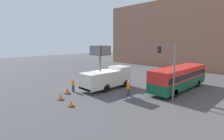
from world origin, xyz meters
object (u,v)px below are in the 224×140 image
object	(u,v)px
road_worker_directing	(128,88)
traffic_cone_far_side	(67,91)
utility_truck	(107,77)
traffic_light_pole	(168,61)
traffic_cone_near_truck	(71,104)
city_bus	(180,77)
traffic_cone_mid_road	(61,97)
road_worker_near_truck	(73,85)

from	to	relation	value
road_worker_directing	traffic_cone_far_side	bearing A→B (deg)	132.99
utility_truck	traffic_light_pole	distance (m)	8.16
utility_truck	traffic_cone_near_truck	distance (m)	7.41
city_bus	traffic_cone_mid_road	world-z (taller)	city_bus
traffic_cone_near_truck	traffic_light_pole	bearing A→B (deg)	60.34
traffic_light_pole	traffic_cone_far_side	size ratio (longest dim) A/B	7.74
utility_truck	traffic_light_pole	world-z (taller)	traffic_light_pole
utility_truck	city_bus	bearing A→B (deg)	42.48
traffic_cone_far_side	road_worker_near_truck	bearing A→B (deg)	104.28
city_bus	traffic_cone_mid_road	size ratio (longest dim) A/B	15.94
utility_truck	traffic_cone_mid_road	distance (m)	6.79
traffic_light_pole	road_worker_near_truck	bearing A→B (deg)	-147.19
city_bus	traffic_cone_near_truck	distance (m)	14.01
utility_truck	traffic_cone_mid_road	bearing A→B (deg)	-90.85
utility_truck	traffic_cone_mid_road	xyz separation A→B (m)	(-0.10, -6.68, -1.23)
city_bus	traffic_light_pole	size ratio (longest dim) A/B	1.80
traffic_light_pole	traffic_cone_mid_road	size ratio (longest dim) A/B	8.84
city_bus	traffic_cone_near_truck	world-z (taller)	city_bus
road_worker_near_truck	road_worker_directing	xyz separation A→B (m)	(5.89, 3.65, -0.00)
utility_truck	traffic_cone_near_truck	bearing A→B (deg)	-70.87
road_worker_directing	traffic_cone_near_truck	distance (m)	6.76
road_worker_directing	traffic_cone_near_truck	bearing A→B (deg)	169.89
road_worker_directing	traffic_cone_far_side	xyz separation A→B (m)	(-5.64, -4.64, -0.50)
traffic_light_pole	traffic_cone_far_side	xyz separation A→B (m)	(-9.15, -7.05, -3.70)
road_worker_near_truck	road_worker_directing	distance (m)	6.93
traffic_light_pole	road_worker_near_truck	world-z (taller)	traffic_light_pole
traffic_light_pole	road_worker_directing	bearing A→B (deg)	-145.58
utility_truck	traffic_light_pole	bearing A→B (deg)	15.34
road_worker_near_truck	traffic_cone_near_truck	world-z (taller)	road_worker_near_truck
road_worker_near_truck	traffic_cone_near_truck	distance (m)	5.22
city_bus	traffic_cone_near_truck	size ratio (longest dim) A/B	17.50
utility_truck	city_bus	world-z (taller)	utility_truck
utility_truck	traffic_cone_mid_road	size ratio (longest dim) A/B	10.30
road_worker_directing	traffic_light_pole	bearing A→B (deg)	-52.08
traffic_cone_near_truck	traffic_cone_mid_road	size ratio (longest dim) A/B	0.91
city_bus	traffic_light_pole	xyz separation A→B (m)	(0.61, -4.24, 2.32)
traffic_light_pole	traffic_cone_near_truck	bearing A→B (deg)	-119.66
road_worker_directing	traffic_cone_near_truck	world-z (taller)	road_worker_directing
road_worker_directing	traffic_cone_mid_road	xyz separation A→B (m)	(-4.08, -6.32, -0.55)
traffic_light_pole	city_bus	bearing A→B (deg)	98.17
road_worker_directing	traffic_cone_near_truck	size ratio (longest dim) A/B	2.81
traffic_cone_far_side	road_worker_directing	bearing A→B (deg)	39.49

